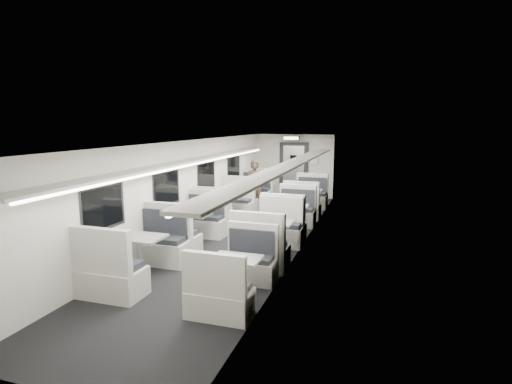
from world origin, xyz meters
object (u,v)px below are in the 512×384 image
Objects in this scene: booth_right_d at (236,277)px; booth_right_a at (307,201)px; booth_right_b at (290,219)px; vestibule_door at (294,170)px; booth_left_c at (191,229)px; booth_left_b at (226,209)px; exit_sign at (291,138)px; booth_left_a at (248,196)px; booth_left_d at (139,256)px; booth_right_c at (271,238)px; passenger at (255,187)px.

booth_right_a is at bearing 90.00° from booth_right_d.
vestibule_door is (-1.00, 5.04, 0.66)m from booth_right_b.
booth_left_b is at bearing 90.00° from booth_left_c.
exit_sign is (-1.00, 4.55, 1.90)m from booth_right_b.
booth_left_a is 3.71× the size of exit_sign.
booth_right_a is at bearing 90.00° from booth_right_b.
vestibule_door is (-1.00, 9.12, 0.69)m from booth_right_d.
booth_left_d reaches higher than booth_right_b.
booth_left_c is at bearing 90.00° from booth_left_d.
exit_sign reaches higher than booth_left_a.
booth_left_b reaches higher than booth_right_a.
vestibule_door reaches higher than booth_right_b.
booth_right_c is at bearing -65.74° from booth_left_a.
booth_right_c reaches higher than booth_right_a.
booth_right_c is (2.00, -0.19, 0.01)m from booth_left_c.
booth_left_a is 2.92m from exit_sign.
booth_left_b is at bearing -136.36° from booth_right_a.
booth_left_c is 4.61m from booth_right_a.
booth_right_b is (2.00, -0.54, -0.02)m from booth_left_b.
booth_left_b is at bearing -102.52° from vestibule_door.
booth_left_b is 1.55m from passenger.
booth_right_a is 6.52m from booth_right_d.
vestibule_door is (-1.00, 6.94, 0.65)m from booth_right_c.
booth_right_d is 6.25m from passenger.
vestibule_door reaches higher than booth_left_d.
booth_left_b is 1.04× the size of booth_right_b.
booth_right_b is at bearing 90.00° from booth_right_c.
exit_sign is (0.00, -0.49, 1.24)m from vestibule_door.
vestibule_door is 1.33m from exit_sign.
booth_left_d is (0.00, -2.12, 0.02)m from booth_left_c.
booth_left_b is at bearing -90.00° from booth_left_a.
booth_right_d is at bearing -90.00° from booth_right_a.
booth_right_a reaches higher than booth_right_b.
booth_left_a is 4.25m from booth_left_c.
booth_right_b is at bearing 90.00° from booth_right_d.
booth_left_c is at bearing -90.00° from booth_left_a.
vestibule_door reaches higher than booth_left_c.
booth_left_b is 1.00× the size of booth_right_c.
booth_left_a is at bearing 114.26° from booth_right_c.
vestibule_door is (1.00, 2.50, 0.63)m from booth_left_a.
booth_right_b is (0.00, -2.45, -0.01)m from booth_right_a.
booth_left_a is at bearing 90.00° from booth_left_c.
passenger reaches higher than booth_right_d.
booth_left_a is 1.18× the size of booth_right_d.
booth_right_b is at bearing -90.00° from booth_right_a.
booth_left_a is at bearing 90.00° from booth_left_b.
exit_sign reaches higher than booth_right_c.
exit_sign reaches higher than booth_left_d.
vestibule_door reaches higher than booth_right_d.
vestibule_door is at bearing 68.21° from booth_left_a.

